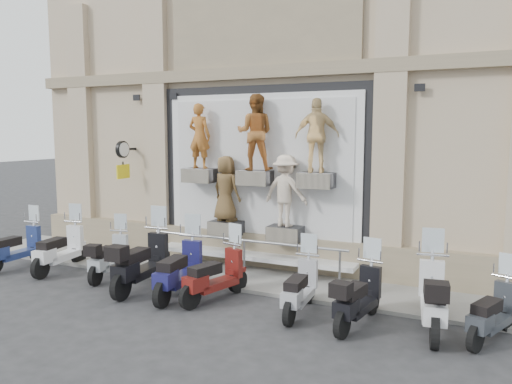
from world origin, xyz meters
TOP-DOWN VIEW (x-y plane):
  - ground at (0.00, 0.00)m, footprint 90.00×90.00m
  - sidewalk at (0.00, 2.10)m, footprint 16.00×2.20m
  - building at (0.00, 7.00)m, footprint 14.00×8.60m
  - shop_vitrine at (0.09, 2.74)m, footprint 5.60×0.91m
  - guard_rail at (0.00, 2.00)m, footprint 5.06×0.10m
  - clock_sign_bracket at (-3.90, 2.47)m, footprint 0.10×0.80m
  - scooter_a at (-5.63, 0.34)m, footprint 0.59×1.88m
  - scooter_b at (-4.38, 0.59)m, footprint 0.84×2.03m
  - scooter_c at (-2.88, 0.67)m, footprint 0.88×1.84m
  - scooter_d at (-1.63, 0.28)m, footprint 0.78×2.19m
  - scooter_e at (-0.64, 0.24)m, footprint 0.81×2.08m
  - scooter_f at (0.17, 0.32)m, footprint 1.02×1.94m
  - scooter_g at (2.00, 0.35)m, footprint 0.61×1.79m
  - scooter_h at (3.13, 0.24)m, footprint 0.82×1.89m
  - scooter_i at (4.35, 0.56)m, footprint 0.91×2.14m
  - scooter_j at (5.28, 0.53)m, footprint 1.09×1.76m

SIDE VIEW (x-z plane):
  - ground at x=0.00m, z-range 0.00..0.00m
  - sidewalk at x=0.00m, z-range 0.00..0.08m
  - guard_rail at x=0.00m, z-range 0.00..0.93m
  - scooter_j at x=5.28m, z-range 0.00..1.38m
  - scooter_g at x=2.00m, z-range 0.00..1.43m
  - scooter_c at x=-2.88m, z-range 0.00..1.44m
  - scooter_h at x=3.13m, z-range 0.00..1.49m
  - scooter_f at x=0.17m, z-range 0.00..1.51m
  - scooter_a at x=-5.63m, z-range 0.00..1.52m
  - scooter_b at x=-4.38m, z-range 0.00..1.60m
  - scooter_e at x=-0.64m, z-range 0.00..1.64m
  - scooter_i at x=4.35m, z-range 0.00..1.68m
  - scooter_d at x=-1.63m, z-range 0.00..1.75m
  - shop_vitrine at x=0.09m, z-range 0.28..4.58m
  - clock_sign_bracket at x=-3.90m, z-range 2.29..3.31m
  - building at x=0.00m, z-range 0.00..12.00m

